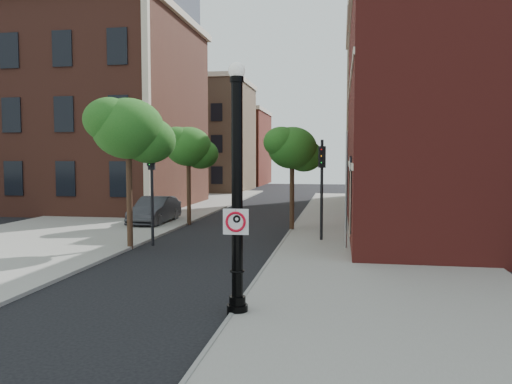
% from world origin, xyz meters
% --- Properties ---
extents(ground, '(120.00, 120.00, 0.00)m').
position_xyz_m(ground, '(0.00, 0.00, 0.00)').
color(ground, black).
rests_on(ground, ground).
extents(sidewalk_right, '(8.00, 60.00, 0.12)m').
position_xyz_m(sidewalk_right, '(6.00, 10.00, 0.06)').
color(sidewalk_right, gray).
rests_on(sidewalk_right, ground).
extents(sidewalk_left, '(10.00, 50.00, 0.12)m').
position_xyz_m(sidewalk_left, '(-9.00, 18.00, 0.06)').
color(sidewalk_left, gray).
rests_on(sidewalk_left, ground).
extents(curb_edge, '(0.10, 60.00, 0.14)m').
position_xyz_m(curb_edge, '(2.05, 10.00, 0.07)').
color(curb_edge, gray).
rests_on(curb_edge, ground).
extents(victorian_building, '(18.60, 14.60, 17.95)m').
position_xyz_m(victorian_building, '(-16.00, 23.97, 8.74)').
color(victorian_building, brown).
rests_on(victorian_building, ground).
extents(bg_building_tan_a, '(12.00, 12.00, 12.00)m').
position_xyz_m(bg_building_tan_a, '(-12.00, 44.00, 6.00)').
color(bg_building_tan_a, '#876449').
rests_on(bg_building_tan_a, ground).
extents(bg_building_red, '(12.00, 12.00, 10.00)m').
position_xyz_m(bg_building_red, '(-12.00, 58.00, 5.00)').
color(bg_building_red, maroon).
rests_on(bg_building_red, ground).
extents(bg_building_tan_b, '(22.00, 14.00, 14.00)m').
position_xyz_m(bg_building_tan_b, '(16.00, 30.00, 7.00)').
color(bg_building_tan_b, '#876449').
rests_on(bg_building_tan_b, ground).
extents(lamppost, '(0.51, 0.51, 6.07)m').
position_xyz_m(lamppost, '(2.14, -0.06, 2.80)').
color(lamppost, black).
rests_on(lamppost, ground).
extents(no_parking_sign, '(0.62, 0.07, 0.62)m').
position_xyz_m(no_parking_sign, '(2.14, -0.22, 2.32)').
color(no_parking_sign, white).
rests_on(no_parking_sign, ground).
extents(parked_car, '(1.75, 4.81, 1.58)m').
position_xyz_m(parked_car, '(-5.96, 15.43, 0.79)').
color(parked_car, '#29292E').
rests_on(parked_car, ground).
extents(traffic_signal_left, '(0.33, 0.39, 4.53)m').
position_xyz_m(traffic_signal_left, '(-3.47, 8.69, 3.05)').
color(traffic_signal_left, black).
rests_on(traffic_signal_left, ground).
extents(traffic_signal_right, '(0.35, 0.40, 4.62)m').
position_xyz_m(traffic_signal_right, '(3.72, 10.80, 3.12)').
color(traffic_signal_right, black).
rests_on(traffic_signal_right, ground).
extents(utility_pole, '(0.10, 0.10, 4.87)m').
position_xyz_m(utility_pole, '(4.80, 8.96, 2.44)').
color(utility_pole, '#999999').
rests_on(utility_pole, ground).
extents(street_tree_a, '(3.48, 3.15, 6.27)m').
position_xyz_m(street_tree_a, '(-4.06, 7.85, 4.95)').
color(street_tree_a, '#382516').
rests_on(street_tree_a, ground).
extents(street_tree_b, '(3.08, 2.78, 5.55)m').
position_xyz_m(street_tree_b, '(-3.92, 15.56, 4.38)').
color(street_tree_b, '#382516').
rests_on(street_tree_b, ground).
extents(street_tree_c, '(3.00, 2.71, 5.40)m').
position_xyz_m(street_tree_c, '(2.12, 13.96, 4.26)').
color(street_tree_c, '#382516').
rests_on(street_tree_c, ground).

